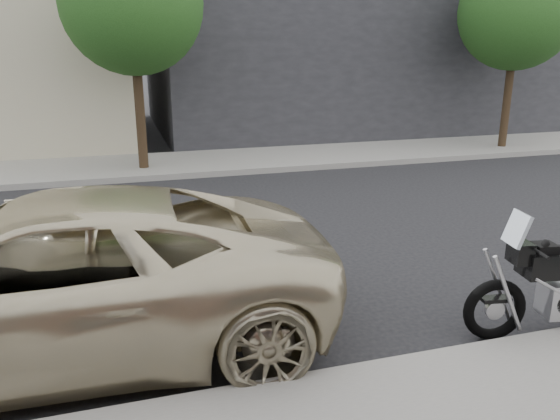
% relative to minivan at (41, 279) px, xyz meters
% --- Properties ---
extents(ground, '(120.00, 120.00, 0.00)m').
position_rel_minivan_xyz_m(ground, '(-3.50, -2.60, -0.84)').
color(ground, black).
rests_on(ground, ground).
extents(far_sidewalk, '(44.00, 3.00, 0.15)m').
position_rel_minivan_xyz_m(far_sidewalk, '(-3.50, -9.10, -0.76)').
color(far_sidewalk, gray).
rests_on(far_sidewalk, ground).
extents(far_building_dark, '(16.00, 11.00, 7.00)m').
position_rel_minivan_xyz_m(far_building_dark, '(-10.50, -16.10, 2.66)').
color(far_building_dark, '#25252A').
rests_on(far_building_dark, ground).
extents(street_tree_left, '(3.40, 3.40, 5.70)m').
position_rel_minivan_xyz_m(street_tree_left, '(-12.50, -8.60, 3.30)').
color(street_tree_left, '#332517').
rests_on(street_tree_left, far_sidewalk).
extents(street_tree_mid, '(3.40, 3.40, 5.70)m').
position_rel_minivan_xyz_m(street_tree_mid, '(-1.50, -8.60, 3.30)').
color(street_tree_mid, '#332517').
rests_on(street_tree_mid, far_sidewalk).
extents(minivan, '(6.16, 3.07, 1.68)m').
position_rel_minivan_xyz_m(minivan, '(0.00, 0.00, 0.00)').
color(minivan, beige).
rests_on(minivan, ground).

